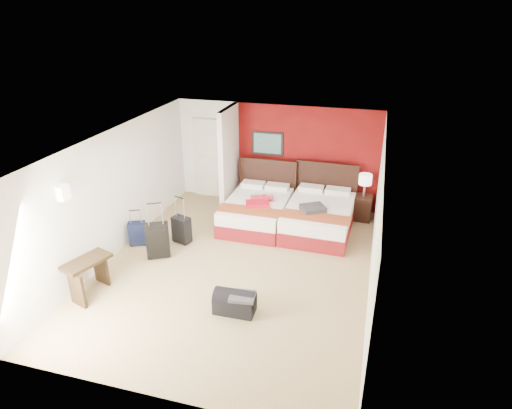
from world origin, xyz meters
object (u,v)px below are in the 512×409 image
(suitcase_black, at_px, (158,241))
(bed_right, at_px, (319,218))
(nightstand, at_px, (362,208))
(duffel_bag, at_px, (235,303))
(suitcase_navy, at_px, (137,234))
(table_lamp, at_px, (365,185))
(red_suitcase_open, at_px, (260,201))
(desk, at_px, (89,277))
(bed_left, at_px, (257,212))
(suitcase_charcoal, at_px, (182,231))

(suitcase_black, bearing_deg, bed_right, 5.89)
(nightstand, distance_m, duffel_bag, 4.50)
(suitcase_navy, bearing_deg, suitcase_black, -49.87)
(duffel_bag, bearing_deg, table_lamp, 65.71)
(nightstand, bearing_deg, red_suitcase_open, -153.02)
(duffel_bag, bearing_deg, desk, -176.37)
(duffel_bag, bearing_deg, suitcase_navy, 148.50)
(bed_left, height_order, desk, desk)
(table_lamp, relative_size, desk, 0.65)
(bed_right, height_order, duffel_bag, bed_right)
(suitcase_charcoal, height_order, suitcase_navy, suitcase_charcoal)
(bed_left, distance_m, suitcase_charcoal, 1.82)
(bed_left, bearing_deg, suitcase_charcoal, -134.87)
(duffel_bag, bearing_deg, bed_left, 98.56)
(red_suitcase_open, relative_size, nightstand, 1.20)
(suitcase_black, height_order, duffel_bag, suitcase_black)
(suitcase_black, xyz_separation_m, duffel_bag, (2.02, -1.27, -0.17))
(desk, bearing_deg, duffel_bag, 22.79)
(bed_right, xyz_separation_m, suitcase_charcoal, (-2.71, -1.32, -0.03))
(suitcase_charcoal, bearing_deg, bed_left, 62.98)
(suitcase_charcoal, bearing_deg, bed_right, 44.14)
(red_suitcase_open, height_order, nightstand, red_suitcase_open)
(red_suitcase_open, height_order, duffel_bag, red_suitcase_open)
(bed_left, height_order, table_lamp, table_lamp)
(bed_right, bearing_deg, red_suitcase_open, -172.33)
(suitcase_navy, relative_size, desk, 0.60)
(duffel_bag, bearing_deg, bed_right, 73.90)
(table_lamp, relative_size, suitcase_charcoal, 0.96)
(suitcase_charcoal, height_order, duffel_bag, suitcase_charcoal)
(desk, bearing_deg, suitcase_charcoal, 88.61)
(bed_left, distance_m, table_lamp, 2.56)
(red_suitcase_open, distance_m, desk, 3.96)
(bed_left, distance_m, red_suitcase_open, 0.36)
(table_lamp, bearing_deg, red_suitcase_open, -155.82)
(red_suitcase_open, bearing_deg, bed_right, -11.17)
(suitcase_black, height_order, suitcase_navy, suitcase_black)
(suitcase_navy, bearing_deg, red_suitcase_open, 10.90)
(red_suitcase_open, bearing_deg, suitcase_black, -148.11)
(bed_left, xyz_separation_m, table_lamp, (2.32, 0.90, 0.56))
(red_suitcase_open, relative_size, suitcase_navy, 1.45)
(nightstand, bearing_deg, duffel_bag, -110.88)
(suitcase_black, height_order, suitcase_charcoal, suitcase_black)
(red_suitcase_open, distance_m, duffel_bag, 3.18)
(nightstand, xyz_separation_m, duffel_bag, (-1.80, -4.12, -0.13))
(table_lamp, relative_size, suitcase_navy, 1.09)
(red_suitcase_open, xyz_separation_m, suitcase_charcoal, (-1.39, -1.18, -0.35))
(red_suitcase_open, relative_size, suitcase_black, 1.03)
(bed_right, height_order, suitcase_navy, bed_right)
(bed_right, bearing_deg, desk, -133.64)
(nightstand, height_order, desk, desk)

